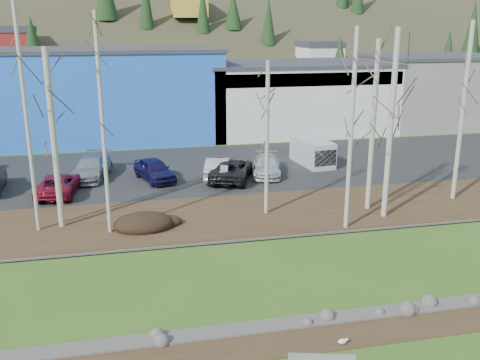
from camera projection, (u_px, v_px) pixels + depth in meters
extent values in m
cube|color=#382616|center=(288.00, 341.00, 18.07)|extent=(80.00, 1.80, 0.03)
cube|color=#382616|center=(221.00, 217.00, 29.68)|extent=(80.00, 7.00, 0.15)
cube|color=black|center=(195.00, 169.00, 39.52)|extent=(80.00, 14.00, 0.14)
cube|color=blue|center=(110.00, 95.00, 50.29)|extent=(20.00, 12.00, 8.00)
cube|color=#333338|center=(107.00, 50.00, 49.14)|extent=(20.40, 12.24, 0.30)
cube|color=silver|center=(292.00, 97.00, 54.28)|extent=(18.00, 12.00, 6.50)
cube|color=#333338|center=(293.00, 63.00, 53.33)|extent=(18.36, 12.24, 0.30)
cube|color=navy|center=(313.00, 80.00, 48.09)|extent=(17.64, 0.20, 1.20)
cube|color=slate|center=(434.00, 91.00, 57.56)|extent=(14.00, 12.00, 7.00)
cube|color=#333338|center=(437.00, 56.00, 56.54)|extent=(14.28, 12.24, 0.30)
cylinder|color=gold|center=(342.00, 344.00, 17.83)|extent=(0.01, 0.01, 0.09)
cylinder|color=gold|center=(341.00, 344.00, 17.88)|extent=(0.01, 0.01, 0.09)
ellipsoid|color=white|center=(342.00, 341.00, 17.83)|extent=(0.31, 0.17, 0.17)
cube|color=gray|center=(342.00, 340.00, 17.82)|extent=(0.21, 0.13, 0.02)
sphere|color=white|center=(346.00, 339.00, 17.80)|extent=(0.10, 0.10, 0.10)
cone|color=gold|center=(348.00, 339.00, 17.80)|extent=(0.06, 0.04, 0.03)
ellipsoid|color=black|center=(144.00, 223.00, 27.71)|extent=(3.08, 2.18, 0.60)
cylinder|color=beige|center=(26.00, 114.00, 25.90)|extent=(0.19, 0.19, 11.99)
cylinder|color=beige|center=(54.00, 140.00, 26.81)|extent=(0.31, 0.31, 9.18)
cylinder|color=beige|center=(103.00, 127.00, 25.77)|extent=(0.20, 0.20, 10.82)
cylinder|color=beige|center=(267.00, 140.00, 28.89)|extent=(0.22, 0.22, 8.39)
cylinder|color=beige|center=(351.00, 132.00, 26.51)|extent=(0.22, 0.22, 10.13)
cylinder|color=beige|center=(391.00, 126.00, 28.16)|extent=(0.30, 0.30, 10.09)
cylinder|color=beige|center=(373.00, 127.00, 29.52)|extent=(0.28, 0.28, 9.48)
cylinder|color=beige|center=(462.00, 113.00, 31.15)|extent=(0.26, 0.26, 10.44)
imported|color=maroon|center=(58.00, 184.00, 33.18)|extent=(2.70, 4.99, 1.33)
imported|color=#929698|center=(91.00, 168.00, 36.77)|extent=(3.11, 5.43, 1.48)
imported|color=#191447|center=(154.00, 170.00, 36.21)|extent=(3.02, 4.68, 1.48)
imported|color=#B7B7B9|center=(218.00, 168.00, 36.69)|extent=(2.71, 4.80, 1.50)
imported|color=black|center=(231.00, 169.00, 36.36)|extent=(4.16, 5.83, 1.47)
imported|color=silver|center=(267.00, 166.00, 37.55)|extent=(2.96, 4.90, 1.33)
cube|color=white|center=(312.00, 152.00, 40.42)|extent=(2.27, 4.53, 1.91)
cube|color=black|center=(323.00, 157.00, 38.85)|extent=(1.81, 1.09, 1.18)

